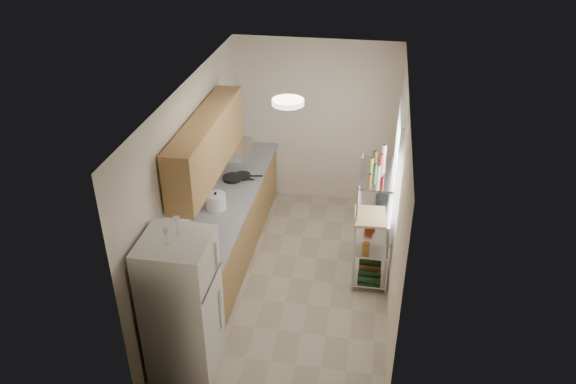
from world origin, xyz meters
name	(u,v)px	position (x,y,z in m)	size (l,w,h in m)	color
room	(292,193)	(0.00, 0.00, 1.30)	(2.52, 4.42, 2.62)	#B0A78F
counter_run	(231,225)	(-0.92, 0.44, 0.45)	(0.63, 3.51, 0.90)	#AE814A
upper_cabinets	(207,145)	(-1.05, 0.10, 1.81)	(0.33, 2.20, 0.72)	#AE814A
range_hood	(230,148)	(-1.00, 0.90, 1.39)	(0.50, 0.60, 0.12)	#B7BABC
window	(397,169)	(1.23, 0.35, 1.55)	(0.06, 1.00, 1.46)	white
bakers_rack	(376,201)	(1.00, 0.30, 1.11)	(0.45, 0.90, 1.73)	silver
ceiling_dome	(288,102)	(0.00, -0.30, 2.57)	(0.34, 0.34, 0.06)	white
refrigerator	(182,306)	(-0.87, -1.65, 0.82)	(0.67, 0.67, 1.63)	silver
wine_glass_a	(177,225)	(-0.87, -1.53, 1.73)	(0.07, 0.07, 0.18)	silver
wine_glass_b	(166,236)	(-0.91, -1.71, 1.72)	(0.06, 0.06, 0.17)	silver
rice_cooker	(216,201)	(-1.01, 0.13, 1.00)	(0.25, 0.25, 0.21)	white
frying_pan_large	(232,178)	(-1.00, 0.91, 0.92)	(0.28, 0.28, 0.05)	black
frying_pan_small	(243,176)	(-0.87, 1.00, 0.92)	(0.23, 0.23, 0.05)	black
cutting_board	(370,217)	(0.95, 0.05, 1.03)	(0.37, 0.48, 0.03)	tan
espresso_machine	(383,187)	(1.09, 0.61, 1.15)	(0.15, 0.23, 0.27)	black
storage_bag	(370,219)	(0.95, 0.60, 0.65)	(0.11, 0.16, 0.18)	#A32414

